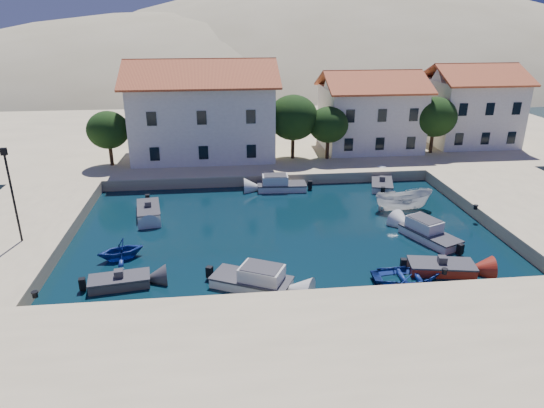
{
  "coord_description": "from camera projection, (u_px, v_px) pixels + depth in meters",
  "views": [
    {
      "loc": [
        -4.42,
        -22.2,
        14.71
      ],
      "look_at": [
        -0.83,
        10.22,
        2.0
      ],
      "focal_mm": 32.0,
      "sensor_mm": 36.0,
      "label": 1
    }
  ],
  "objects": [
    {
      "name": "ground",
      "position": [
        308.0,
        305.0,
        26.35
      ],
      "size": [
        400.0,
        400.0,
        0.0
      ],
      "primitive_type": "plane",
      "color": "black",
      "rests_on": "ground"
    },
    {
      "name": "quay_south",
      "position": [
        333.0,
        373.0,
        20.61
      ],
      "size": [
        52.0,
        12.0,
        1.0
      ],
      "primitive_type": "cube",
      "color": "tan",
      "rests_on": "ground"
    },
    {
      "name": "quay_west",
      "position": [
        11.0,
        236.0,
        33.48
      ],
      "size": [
        8.0,
        20.0,
        1.0
      ],
      "primitive_type": "cube",
      "color": "tan",
      "rests_on": "ground"
    },
    {
      "name": "quay_north",
      "position": [
        270.0,
        135.0,
        61.57
      ],
      "size": [
        80.0,
        36.0,
        1.0
      ],
      "primitive_type": "cube",
      "color": "tan",
      "rests_on": "ground"
    },
    {
      "name": "hills",
      "position": [
        300.0,
        146.0,
        151.45
      ],
      "size": [
        254.0,
        176.0,
        99.0
      ],
      "color": "#9A8D68",
      "rests_on": "ground"
    },
    {
      "name": "building_left",
      "position": [
        203.0,
        108.0,
        49.51
      ],
      "size": [
        14.7,
        9.45,
        9.7
      ],
      "color": "silver",
      "rests_on": "quay_north"
    },
    {
      "name": "building_mid",
      "position": [
        370.0,
        109.0,
        52.54
      ],
      "size": [
        10.5,
        8.4,
        8.3
      ],
      "color": "silver",
      "rests_on": "quay_north"
    },
    {
      "name": "building_right",
      "position": [
        471.0,
        103.0,
        54.61
      ],
      "size": [
        9.45,
        8.4,
        8.8
      ],
      "color": "silver",
      "rests_on": "quay_north"
    },
    {
      "name": "trees",
      "position": [
        308.0,
        121.0,
        48.63
      ],
      "size": [
        37.3,
        5.3,
        6.45
      ],
      "color": "#382314",
      "rests_on": "quay_north"
    },
    {
      "name": "lamppost",
      "position": [
        11.0,
        186.0,
        30.24
      ],
      "size": [
        0.35,
        0.25,
        6.22
      ],
      "color": "black",
      "rests_on": "quay_west"
    },
    {
      "name": "bollards",
      "position": [
        342.0,
        252.0,
        29.8
      ],
      "size": [
        29.36,
        9.56,
        0.3
      ],
      "color": "black",
      "rests_on": "ground"
    },
    {
      "name": "motorboat_grey_sw",
      "position": [
        120.0,
        282.0,
        28.11
      ],
      "size": [
        3.64,
        2.02,
        1.25
      ],
      "rotation": [
        0.0,
        0.0,
        0.15
      ],
      "color": "#38373D",
      "rests_on": "ground"
    },
    {
      "name": "cabin_cruiser_south",
      "position": [
        251.0,
        280.0,
        27.97
      ],
      "size": [
        5.01,
        3.83,
        1.6
      ],
      "rotation": [
        0.0,
        0.0,
        -0.46
      ],
      "color": "silver",
      "rests_on": "ground"
    },
    {
      "name": "rowboat_south",
      "position": [
        406.0,
        280.0,
        28.83
      ],
      "size": [
        4.26,
        3.12,
        0.86
      ],
      "primitive_type": "imported",
      "rotation": [
        0.0,
        0.0,
        1.53
      ],
      "color": "navy",
      "rests_on": "ground"
    },
    {
      "name": "motorboat_red_se",
      "position": [
        441.0,
        268.0,
        29.69
      ],
      "size": [
        4.19,
        2.44,
        1.25
      ],
      "rotation": [
        0.0,
        0.0,
        -0.18
      ],
      "color": "maroon",
      "rests_on": "ground"
    },
    {
      "name": "cabin_cruiser_east",
      "position": [
        430.0,
        234.0,
        33.8
      ],
      "size": [
        3.41,
        4.8,
        1.6
      ],
      "rotation": [
        0.0,
        0.0,
        1.98
      ],
      "color": "silver",
      "rests_on": "ground"
    },
    {
      "name": "boat_east",
      "position": [
        402.0,
        210.0,
        39.33
      ],
      "size": [
        4.77,
        1.92,
        1.82
      ],
      "primitive_type": "imported",
      "rotation": [
        0.0,
        0.0,
        1.6
      ],
      "color": "silver",
      "rests_on": "ground"
    },
    {
      "name": "motorboat_white_ne",
      "position": [
        382.0,
        184.0,
        44.39
      ],
      "size": [
        2.9,
        4.31,
        1.25
      ],
      "rotation": [
        0.0,
        0.0,
        1.28
      ],
      "color": "silver",
      "rests_on": "ground"
    },
    {
      "name": "rowboat_west",
      "position": [
        122.0,
        258.0,
        31.44
      ],
      "size": [
        3.6,
        3.38,
        1.53
      ],
      "primitive_type": "imported",
      "rotation": [
        0.0,
        0.0,
        -1.2
      ],
      "color": "navy",
      "rests_on": "ground"
    },
    {
      "name": "motorboat_white_west",
      "position": [
        149.0,
        210.0,
        38.44
      ],
      "size": [
        2.3,
        4.13,
        1.25
      ],
      "rotation": [
        0.0,
        0.0,
        -1.42
      ],
      "color": "silver",
      "rests_on": "ground"
    },
    {
      "name": "cabin_cruiser_north",
      "position": [
        282.0,
        185.0,
        43.63
      ],
      "size": [
        4.46,
        2.07,
        1.6
      ],
      "rotation": [
        0.0,
        0.0,
        3.09
      ],
      "color": "silver",
      "rests_on": "ground"
    }
  ]
}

